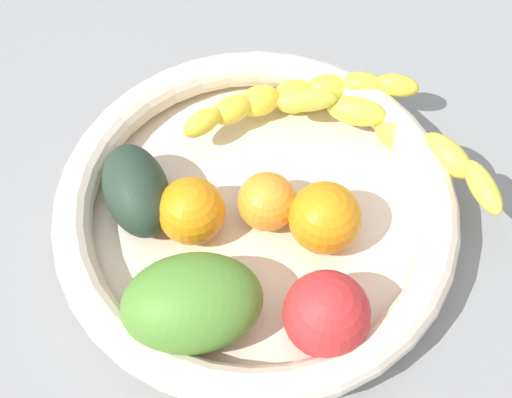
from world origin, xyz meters
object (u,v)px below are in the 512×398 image
fruit_bowl (256,211)px  tomato_red (326,314)px  banana_draped_left (399,136)px  orange_mid_right (191,211)px  orange_front (267,199)px  mango_green (192,303)px  banana_draped_right (297,97)px  avocado_dark (136,190)px  orange_mid_left (325,218)px

fruit_bowl → tomato_red: (5.71, -10.58, 2.57)cm
banana_draped_left → orange_mid_right: orange_mid_right is taller
orange_front → tomato_red: 11.92cm
orange_front → mango_green: (-5.72, -10.19, 0.79)cm
fruit_bowl → tomato_red: bearing=-61.6°
banana_draped_left → banana_draped_right: size_ratio=0.86×
orange_mid_right → tomato_red: bearing=-39.6°
banana_draped_right → orange_front: orange_front is taller
banana_draped_right → orange_front: size_ratio=4.39×
orange_front → avocado_dark: 11.41cm
orange_front → mango_green: mango_green is taller
orange_mid_left → tomato_red: size_ratio=0.90×
fruit_bowl → tomato_red: 12.29cm
fruit_bowl → orange_front: bearing=18.3°
fruit_bowl → orange_front: size_ratio=6.84×
orange_mid_left → avocado_dark: (-16.31, 2.54, -0.30)cm
banana_draped_left → tomato_red: size_ratio=2.85×
banana_draped_right → mango_green: bearing=-111.1°
banana_draped_right → avocado_dark: bearing=-141.7°
orange_mid_left → mango_green: bearing=-142.8°
avocado_dark → orange_front: bearing=-2.1°
orange_front → orange_mid_right: 6.66cm
banana_draped_right → fruit_bowl: bearing=-107.0°
fruit_bowl → mango_green: bearing=-115.8°
orange_front → orange_mid_left: orange_mid_left is taller
fruit_bowl → banana_draped_left: size_ratio=1.80×
banana_draped_right → mango_green: (-8.39, -21.72, 0.97)cm
mango_green → orange_front: bearing=60.7°
mango_green → banana_draped_right: bearing=68.9°
orange_mid_right → fruit_bowl: bearing=13.2°
banana_draped_right → banana_draped_left: bearing=-26.4°
orange_mid_left → banana_draped_left: bearing=51.9°
mango_green → avocado_dark: bearing=118.2°
tomato_red → avocado_dark: bearing=145.0°
avocado_dark → tomato_red: tomato_red is taller
orange_mid_right → mango_green: (0.73, -8.58, 0.44)cm
banana_draped_left → tomato_red: bearing=-112.1°
avocado_dark → orange_mid_left: bearing=-8.8°
orange_front → orange_mid_right: size_ratio=0.88×
banana_draped_right → avocado_dark: 17.93cm
avocado_dark → banana_draped_right: bearing=38.3°
fruit_bowl → tomato_red: size_ratio=5.13×
avocado_dark → mango_green: mango_green is taller
banana_draped_right → mango_green: mango_green is taller
fruit_bowl → orange_mid_left: (5.87, -1.81, 2.23)cm
banana_draped_left → orange_front: 13.84cm
avocado_dark → tomato_red: 19.74cm
banana_draped_left → orange_mid_right: size_ratio=3.34×
fruit_bowl → mango_green: (-4.77, -9.88, 2.50)cm
orange_mid_left → fruit_bowl: bearing=162.9°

